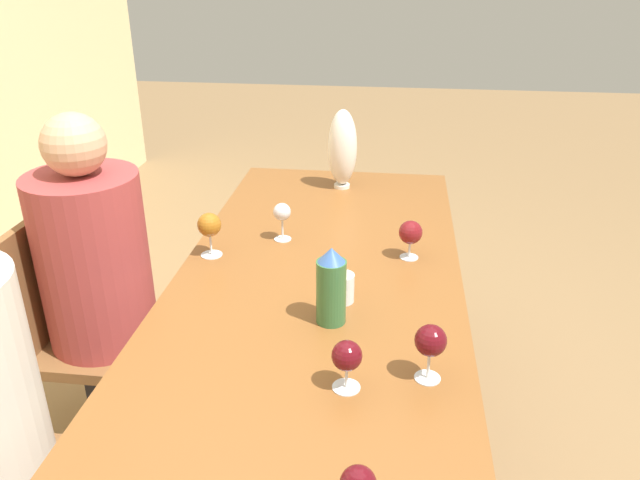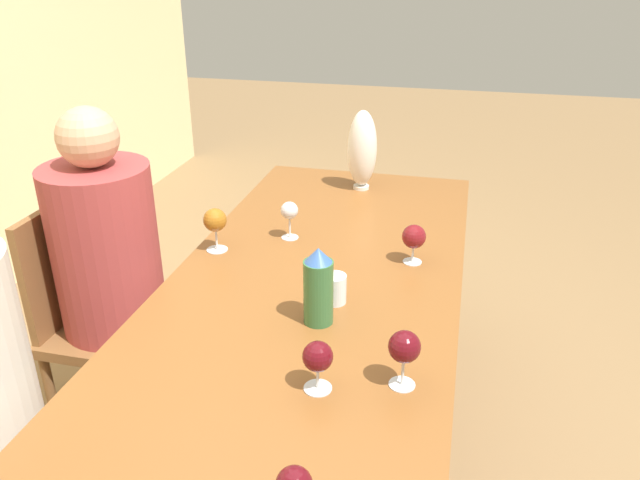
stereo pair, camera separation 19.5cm
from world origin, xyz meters
The scene contains 11 objects.
dining_table centered at (0.00, 0.00, 0.70)m, with size 2.35×0.89×0.77m.
water_bottle centered at (-0.09, -0.07, 0.88)m, with size 0.08×0.08×0.22m.
water_tumbler centered at (0.02, -0.09, 0.81)m, with size 0.07×0.07×0.09m.
vase centered at (0.97, 0.00, 0.95)m, with size 0.12×0.12×0.34m.
wine_glass_1 centered at (-0.31, -0.32, 0.88)m, with size 0.08×0.08×0.15m.
wine_glass_2 centered at (0.26, 0.37, 0.88)m, with size 0.08×0.08×0.15m.
wine_glass_3 centered at (0.42, 0.16, 0.87)m, with size 0.06×0.06×0.14m.
wine_glass_4 centered at (0.33, -0.28, 0.86)m, with size 0.08×0.08×0.13m.
wine_glass_5 centered at (-0.37, -0.14, 0.86)m, with size 0.07×0.07×0.13m.
chair_far centered at (0.21, 0.83, 0.48)m, with size 0.44×0.44×0.89m.
person_far centered at (0.21, 0.75, 0.66)m, with size 0.36×0.36×1.25m.
Camera 2 is at (-1.50, -0.41, 1.70)m, focal length 35.00 mm.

